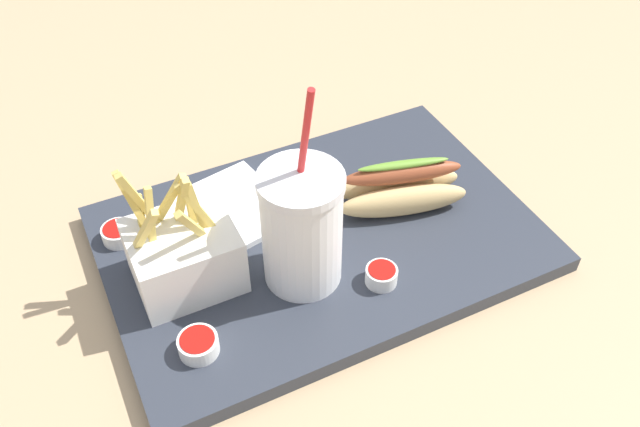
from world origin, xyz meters
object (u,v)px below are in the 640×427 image
soda_cup (302,228)px  ketchup_cup_1 (118,233)px  fries_basket (185,257)px  ketchup_cup_2 (198,344)px  napkin_stack (235,208)px  ketchup_cup_3 (381,275)px  hot_dog_1 (400,188)px

soda_cup → ketchup_cup_1: (-0.16, 0.14, -0.06)m
fries_basket → ketchup_cup_2: bearing=-102.1°
soda_cup → napkin_stack: size_ratio=1.90×
fries_basket → ketchup_cup_1: fries_basket is taller
ketchup_cup_1 → ketchup_cup_2: ketchup_cup_2 is taller
soda_cup → ketchup_cup_2: soda_cup is taller
fries_basket → napkin_stack: bearing=44.7°
ketchup_cup_2 → napkin_stack: size_ratio=0.32×
ketchup_cup_2 → napkin_stack: 0.20m
ketchup_cup_2 → ketchup_cup_3: same height
ketchup_cup_1 → ketchup_cup_2: size_ratio=0.93×
fries_basket → ketchup_cup_1: bearing=118.8°
ketchup_cup_1 → ketchup_cup_3: (0.23, -0.18, 0.00)m
hot_dog_1 → fries_basket: bearing=-179.0°
napkin_stack → ketchup_cup_2: bearing=-120.7°
soda_cup → fries_basket: bearing=158.8°
ketchup_cup_1 → napkin_stack: size_ratio=0.30×
ketchup_cup_1 → ketchup_cup_2: (0.03, -0.18, 0.00)m
fries_basket → ketchup_cup_3: bearing=-26.3°
fries_basket → napkin_stack: 0.12m
fries_basket → hot_dog_1: bearing=1.0°
ketchup_cup_3 → napkin_stack: 0.20m
napkin_stack → fries_basket: bearing=-135.3°
soda_cup → fries_basket: size_ratio=1.65×
soda_cup → ketchup_cup_1: soda_cup is taller
hot_dog_1 → ketchup_cup_3: hot_dog_1 is taller
ketchup_cup_2 → ketchup_cup_3: (0.20, -0.00, 0.00)m
hot_dog_1 → ketchup_cup_3: size_ratio=4.74×
fries_basket → ketchup_cup_3: 0.21m
soda_cup → napkin_stack: soda_cup is taller
fries_basket → hot_dog_1: 0.26m
soda_cup → ketchup_cup_1: size_ratio=6.42×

